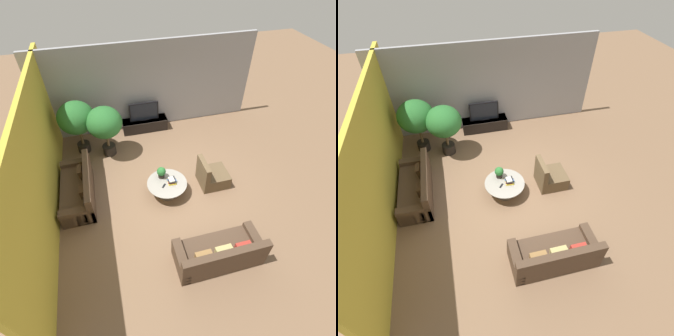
# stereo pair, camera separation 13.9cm
# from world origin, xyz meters

# --- Properties ---
(ground_plane) EXTENTS (24.00, 24.00, 0.00)m
(ground_plane) POSITION_xyz_m (0.00, 0.00, 0.00)
(ground_plane) COLOR brown
(back_wall_stone) EXTENTS (7.40, 0.12, 3.00)m
(back_wall_stone) POSITION_xyz_m (0.00, 3.26, 1.50)
(back_wall_stone) COLOR #939399
(back_wall_stone) RESTS_ON ground
(side_wall_left) EXTENTS (0.12, 7.40, 3.00)m
(side_wall_left) POSITION_xyz_m (-3.26, 0.20, 1.50)
(side_wall_left) COLOR gold
(side_wall_left) RESTS_ON ground
(media_console) EXTENTS (1.63, 0.50, 0.43)m
(media_console) POSITION_xyz_m (-0.27, 2.94, 0.22)
(media_console) COLOR black
(media_console) RESTS_ON ground
(television) EXTENTS (1.02, 0.13, 0.67)m
(television) POSITION_xyz_m (-0.27, 2.94, 0.75)
(television) COLOR black
(television) RESTS_ON media_console
(coffee_table) EXTENTS (1.10, 1.10, 0.40)m
(coffee_table) POSITION_xyz_m (-0.28, -0.22, 0.28)
(coffee_table) COLOR #756656
(coffee_table) RESTS_ON ground
(couch_by_wall) EXTENTS (0.84, 2.03, 0.84)m
(couch_by_wall) POSITION_xyz_m (-2.64, 0.27, 0.28)
(couch_by_wall) COLOR #4C3828
(couch_by_wall) RESTS_ON ground
(couch_near_entry) EXTENTS (1.94, 0.84, 0.84)m
(couch_near_entry) POSITION_xyz_m (0.32, -2.48, 0.29)
(couch_near_entry) COLOR #4C3828
(couch_near_entry) RESTS_ON ground
(armchair_wicker) EXTENTS (0.80, 0.76, 0.86)m
(armchair_wicker) POSITION_xyz_m (1.07, -0.18, 0.27)
(armchair_wicker) COLOR brown
(armchair_wicker) RESTS_ON ground
(potted_palm_tall) EXTENTS (1.13, 1.13, 1.78)m
(potted_palm_tall) POSITION_xyz_m (-2.46, 2.29, 1.24)
(potted_palm_tall) COLOR black
(potted_palm_tall) RESTS_ON ground
(potted_palm_corner) EXTENTS (1.08, 1.08, 1.68)m
(potted_palm_corner) POSITION_xyz_m (-1.66, 1.93, 1.16)
(potted_palm_corner) COLOR black
(potted_palm_corner) RESTS_ON ground
(potted_plant_tabletop) EXTENTS (0.25, 0.25, 0.34)m
(potted_plant_tabletop) POSITION_xyz_m (-0.37, 0.04, 0.59)
(potted_plant_tabletop) COLOR black
(potted_plant_tabletop) RESTS_ON coffee_table
(book_stack) EXTENTS (0.25, 0.29, 0.13)m
(book_stack) POSITION_xyz_m (-0.15, -0.22, 0.46)
(book_stack) COLOR gold
(book_stack) RESTS_ON coffee_table
(remote_black) EXTENTS (0.13, 0.15, 0.02)m
(remote_black) POSITION_xyz_m (-0.39, -0.31, 0.41)
(remote_black) COLOR black
(remote_black) RESTS_ON coffee_table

